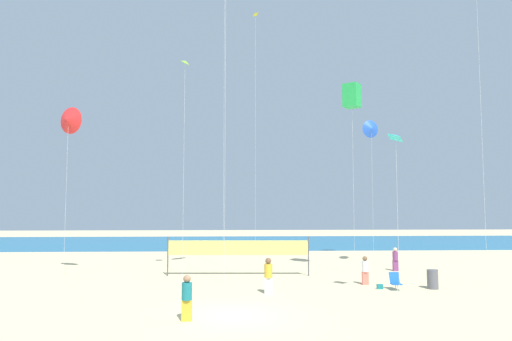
% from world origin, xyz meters
% --- Properties ---
extents(ground_plane, '(120.00, 120.00, 0.00)m').
position_xyz_m(ground_plane, '(0.00, 0.00, 0.00)').
color(ground_plane, beige).
extents(ocean_band, '(120.00, 20.00, 0.01)m').
position_xyz_m(ocean_band, '(0.00, 34.76, 0.00)').
color(ocean_band, '#1E6B99').
rests_on(ocean_band, ground).
extents(beachgoer_teal_shirt, '(0.40, 0.40, 1.73)m').
position_xyz_m(beachgoer_teal_shirt, '(-1.76, -0.74, 0.92)').
color(beachgoer_teal_shirt, gold).
rests_on(beachgoer_teal_shirt, ground).
extents(beachgoer_white_shirt, '(0.36, 0.36, 1.56)m').
position_xyz_m(beachgoer_white_shirt, '(7.23, 6.62, 0.83)').
color(beachgoer_white_shirt, '#EA7260').
rests_on(beachgoer_white_shirt, ground).
extents(beachgoer_plum_shirt, '(0.35, 0.35, 1.55)m').
position_xyz_m(beachgoer_plum_shirt, '(10.71, 11.64, 0.83)').
color(beachgoer_plum_shirt, '#7A3872').
rests_on(beachgoer_plum_shirt, ground).
extents(beachgoer_mustard_shirt, '(0.40, 0.40, 1.76)m').
position_xyz_m(beachgoer_mustard_shirt, '(1.70, 4.32, 0.94)').
color(beachgoer_mustard_shirt, white).
rests_on(beachgoer_mustard_shirt, ground).
extents(folding_beach_chair, '(0.52, 0.65, 0.89)m').
position_xyz_m(folding_beach_chair, '(8.37, 5.08, 0.47)').
color(folding_beach_chair, '#1959B2').
rests_on(folding_beach_chair, ground).
extents(trash_barrel, '(0.57, 0.57, 1.00)m').
position_xyz_m(trash_barrel, '(10.43, 5.27, 0.50)').
color(trash_barrel, '#595960').
rests_on(trash_barrel, ground).
extents(volleyball_net, '(8.83, 0.43, 2.40)m').
position_xyz_m(volleyball_net, '(0.21, 9.98, 1.64)').
color(volleyball_net, '#4C4C51').
rests_on(volleyball_net, ground).
extents(beach_handbag, '(0.31, 0.16, 0.25)m').
position_xyz_m(beach_handbag, '(7.64, 5.36, 0.12)').
color(beach_handbag, '#19727A').
rests_on(beach_handbag, ground).
extents(kite_red_delta, '(1.74, 1.09, 10.52)m').
position_xyz_m(kite_red_delta, '(-10.37, 9.74, 9.67)').
color(kite_red_delta, silver).
rests_on(kite_red_delta, ground).
extents(kite_cyan_diamond, '(0.76, 0.75, 7.85)m').
position_xyz_m(kite_cyan_diamond, '(7.70, 2.57, 7.58)').
color(kite_cyan_diamond, silver).
rests_on(kite_cyan_diamond, ground).
extents(kite_yellow_diamond, '(0.54, 0.54, 20.42)m').
position_xyz_m(kite_yellow_diamond, '(1.57, 17.98, 19.02)').
color(kite_yellow_diamond, silver).
rests_on(kite_yellow_diamond, ground).
extents(kite_lime_diamond, '(0.73, 0.73, 13.58)m').
position_xyz_m(kite_lime_diamond, '(-3.16, 9.57, 13.11)').
color(kite_lime_diamond, silver).
rests_on(kite_lime_diamond, ground).
extents(kite_blue_delta, '(1.52, 0.71, 11.49)m').
position_xyz_m(kite_blue_delta, '(11.33, 18.44, 10.74)').
color(kite_blue_delta, silver).
rests_on(kite_blue_delta, ground).
extents(kite_green_box, '(1.35, 1.35, 12.31)m').
position_xyz_m(kite_green_box, '(7.65, 10.43, 11.54)').
color(kite_green_box, silver).
rests_on(kite_green_box, ground).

